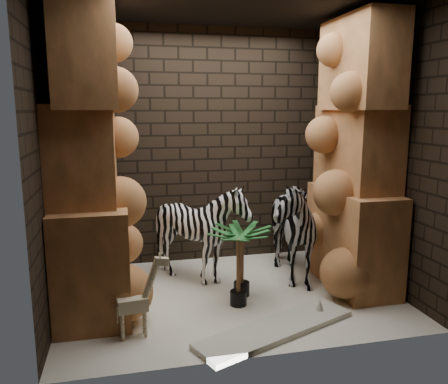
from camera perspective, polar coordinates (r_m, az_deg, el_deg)
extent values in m
plane|color=white|center=(4.96, 0.84, -13.00)|extent=(3.50, 3.50, 0.00)
plane|color=black|center=(4.66, 0.95, 23.14)|extent=(3.50, 3.50, 0.00)
plane|color=black|center=(5.79, -2.08, 5.75)|extent=(3.50, 0.00, 3.50)
plane|color=black|center=(3.39, 5.95, 2.30)|extent=(3.50, 0.00, 3.50)
plane|color=black|center=(4.49, -21.37, 3.66)|extent=(0.00, 3.00, 3.00)
plane|color=black|center=(5.28, 19.74, 4.68)|extent=(0.00, 3.00, 3.00)
imported|color=white|center=(5.29, 7.60, -3.27)|extent=(0.71, 1.26, 1.46)
imported|color=white|center=(5.16, -2.93, -5.77)|extent=(0.96, 1.19, 1.07)
cube|color=beige|center=(4.25, 6.72, -16.96)|extent=(1.63, 0.98, 0.05)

